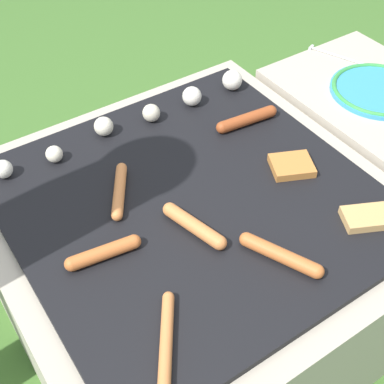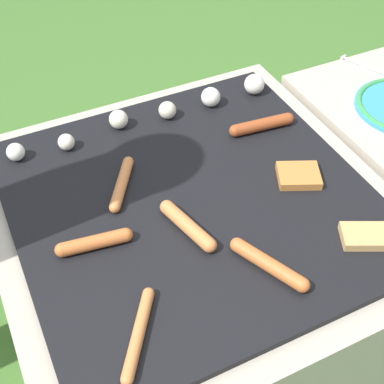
% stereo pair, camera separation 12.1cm
% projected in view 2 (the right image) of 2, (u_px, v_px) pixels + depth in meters
% --- Properties ---
extents(ground_plane, '(14.00, 14.00, 0.00)m').
position_uv_depth(ground_plane, '(192.00, 307.00, 1.54)').
color(ground_plane, '#3D6628').
extents(grill, '(0.90, 0.90, 0.45)m').
position_uv_depth(grill, '(192.00, 260.00, 1.39)').
color(grill, '#A89E8C').
rests_on(grill, ground_plane).
extents(side_ledge, '(0.43, 0.58, 0.45)m').
position_uv_depth(side_ledge, '(384.00, 170.00, 1.63)').
color(side_ledge, '#A89E8C').
rests_on(side_ledge, ground_plane).
extents(sausage_front_left, '(0.10, 0.17, 0.03)m').
position_uv_depth(sausage_front_left, '(269.00, 264.00, 1.07)').
color(sausage_front_left, '#B7602D').
rests_on(sausage_front_left, grill).
extents(sausage_back_left, '(0.11, 0.15, 0.03)m').
position_uv_depth(sausage_back_left, '(122.00, 184.00, 1.24)').
color(sausage_back_left, '#C6753D').
rests_on(sausage_back_left, grill).
extents(sausage_back_center, '(0.18, 0.05, 0.03)m').
position_uv_depth(sausage_back_center, '(262.00, 125.00, 1.39)').
color(sausage_back_center, '#93421E').
rests_on(sausage_back_center, grill).
extents(sausage_front_center, '(0.16, 0.05, 0.03)m').
position_uv_depth(sausage_front_center, '(94.00, 242.00, 1.11)').
color(sausage_front_center, '#B7602D').
rests_on(sausage_front_center, grill).
extents(sausage_back_right, '(0.12, 0.17, 0.02)m').
position_uv_depth(sausage_back_right, '(138.00, 334.00, 0.97)').
color(sausage_back_right, '#C6753D').
rests_on(sausage_back_right, grill).
extents(sausage_front_right, '(0.07, 0.17, 0.03)m').
position_uv_depth(sausage_front_right, '(187.00, 226.00, 1.14)').
color(sausage_front_right, '#C6753D').
rests_on(sausage_front_right, grill).
extents(bread_slice_left, '(0.14, 0.11, 0.02)m').
position_uv_depth(bread_slice_left, '(370.00, 236.00, 1.13)').
color(bread_slice_left, tan).
rests_on(bread_slice_left, grill).
extents(bread_slice_right, '(0.12, 0.12, 0.02)m').
position_uv_depth(bread_slice_right, '(299.00, 176.00, 1.26)').
color(bread_slice_right, '#B27033').
rests_on(bread_slice_right, grill).
extents(mushroom_row, '(0.72, 0.07, 0.06)m').
position_uv_depth(mushroom_row, '(165.00, 110.00, 1.42)').
color(mushroom_row, silver).
rests_on(mushroom_row, grill).
extents(fork_utensil, '(0.09, 0.18, 0.01)m').
position_uv_depth(fork_utensil, '(366.00, 67.00, 1.61)').
color(fork_utensil, silver).
rests_on(fork_utensil, side_ledge).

